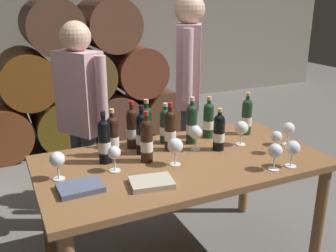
# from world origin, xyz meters

# --- Properties ---
(cellar_back_wall) EXTENTS (10.00, 0.24, 2.80)m
(cellar_back_wall) POSITION_xyz_m (0.00, 4.20, 1.40)
(cellar_back_wall) COLOR gray
(cellar_back_wall) RESTS_ON ground_plane
(barrel_stack) EXTENTS (2.49, 0.90, 1.69)m
(barrel_stack) POSITION_xyz_m (-0.00, 2.60, 0.72)
(barrel_stack) COLOR brown
(barrel_stack) RESTS_ON ground_plane
(dining_table) EXTENTS (1.70, 0.90, 0.76)m
(dining_table) POSITION_xyz_m (0.00, 0.00, 0.67)
(dining_table) COLOR brown
(dining_table) RESTS_ON ground_plane
(wine_bottle_0) EXTENTS (0.07, 0.07, 0.31)m
(wine_bottle_0) POSITION_xyz_m (-0.20, 0.06, 0.89)
(wine_bottle_0) COLOR black
(wine_bottle_0) RESTS_ON dining_table
(wine_bottle_1) EXTENTS (0.07, 0.07, 0.31)m
(wine_bottle_1) POSITION_xyz_m (-0.18, 0.19, 0.89)
(wine_bottle_1) COLOR black
(wine_bottle_1) RESTS_ON dining_table
(wine_bottle_2) EXTENTS (0.07, 0.07, 0.32)m
(wine_bottle_2) POSITION_xyz_m (0.18, 0.22, 0.90)
(wine_bottle_2) COLOR #19381E
(wine_bottle_2) RESTS_ON dining_table
(wine_bottle_3) EXTENTS (0.07, 0.07, 0.27)m
(wine_bottle_3) POSITION_xyz_m (0.28, 0.04, 0.88)
(wine_bottle_3) COLOR black
(wine_bottle_3) RESTS_ON dining_table
(wine_bottle_4) EXTENTS (0.07, 0.07, 0.31)m
(wine_bottle_4) POSITION_xyz_m (-0.43, 0.15, 0.90)
(wine_bottle_4) COLOR black
(wine_bottle_4) RESTS_ON dining_table
(wine_bottle_5) EXTENTS (0.07, 0.07, 0.31)m
(wine_bottle_5) POSITION_xyz_m (-0.10, 0.31, 0.89)
(wine_bottle_5) COLOR black
(wine_bottle_5) RESTS_ON dining_table
(wine_bottle_6) EXTENTS (0.07, 0.07, 0.31)m
(wine_bottle_6) POSITION_xyz_m (-0.00, 0.17, 0.89)
(wine_bottle_6) COLOR black
(wine_bottle_6) RESTS_ON dining_table
(wine_bottle_7) EXTENTS (0.07, 0.07, 0.30)m
(wine_bottle_7) POSITION_xyz_m (-0.35, 0.23, 0.89)
(wine_bottle_7) COLOR black
(wine_bottle_7) RESTS_ON dining_table
(wine_bottle_8) EXTENTS (0.07, 0.07, 0.27)m
(wine_bottle_8) POSITION_xyz_m (0.03, 0.30, 0.88)
(wine_bottle_8) COLOR #19381E
(wine_bottle_8) RESTS_ON dining_table
(wine_bottle_9) EXTENTS (0.07, 0.07, 0.29)m
(wine_bottle_9) POSITION_xyz_m (0.34, 0.27, 0.89)
(wine_bottle_9) COLOR #19381E
(wine_bottle_9) RESTS_ON dining_table
(wine_bottle_10) EXTENTS (0.07, 0.07, 0.31)m
(wine_bottle_10) POSITION_xyz_m (-0.20, 0.31, 0.89)
(wine_bottle_10) COLOR black
(wine_bottle_10) RESTS_ON dining_table
(wine_bottle_11) EXTENTS (0.07, 0.07, 0.30)m
(wine_bottle_11) POSITION_xyz_m (0.62, 0.22, 0.89)
(wine_bottle_11) COLOR #19381E
(wine_bottle_11) RESTS_ON dining_table
(wine_glass_0) EXTENTS (0.08, 0.08, 0.16)m
(wine_glass_0) POSITION_xyz_m (0.52, -0.36, 0.87)
(wine_glass_0) COLOR white
(wine_glass_0) RESTS_ON dining_table
(wine_glass_1) EXTENTS (0.08, 0.08, 0.16)m
(wine_glass_1) POSITION_xyz_m (0.73, -0.08, 0.87)
(wine_glass_1) COLOR white
(wine_glass_1) RESTS_ON dining_table
(wine_glass_2) EXTENTS (0.09, 0.09, 0.16)m
(wine_glass_2) POSITION_xyz_m (0.46, 0.05, 0.87)
(wine_glass_2) COLOR white
(wine_glass_2) RESTS_ON dining_table
(wine_glass_3) EXTENTS (0.09, 0.09, 0.16)m
(wine_glass_3) POSITION_xyz_m (0.15, 0.10, 0.87)
(wine_glass_3) COLOR white
(wine_glass_3) RESTS_ON dining_table
(wine_glass_4) EXTENTS (0.07, 0.07, 0.14)m
(wine_glass_4) POSITION_xyz_m (0.57, -0.16, 0.86)
(wine_glass_4) COLOR white
(wine_glass_4) RESTS_ON dining_table
(wine_glass_5) EXTENTS (0.08, 0.08, 0.16)m
(wine_glass_5) POSITION_xyz_m (-0.72, 0.04, 0.87)
(wine_glass_5) COLOR white
(wine_glass_5) RESTS_ON dining_table
(wine_glass_6) EXTENTS (0.09, 0.09, 0.16)m
(wine_glass_6) POSITION_xyz_m (-0.07, -0.05, 0.87)
(wine_glass_6) COLOR white
(wine_glass_6) RESTS_ON dining_table
(wine_glass_7) EXTENTS (0.07, 0.07, 0.15)m
(wine_glass_7) POSITION_xyz_m (-0.42, 0.01, 0.87)
(wine_glass_7) COLOR white
(wine_glass_7) RESTS_ON dining_table
(wine_glass_8) EXTENTS (0.08, 0.08, 0.16)m
(wine_glass_8) POSITION_xyz_m (0.40, -0.35, 0.87)
(wine_glass_8) COLOR white
(wine_glass_8) RESTS_ON dining_table
(tasting_notebook) EXTENTS (0.24, 0.19, 0.03)m
(tasting_notebook) POSITION_xyz_m (-0.29, -0.23, 0.77)
(tasting_notebook) COLOR #B2A893
(tasting_notebook) RESTS_ON dining_table
(leather_ledger) EXTENTS (0.23, 0.17, 0.03)m
(leather_ledger) POSITION_xyz_m (-0.64, -0.13, 0.77)
(leather_ledger) COLOR #4C5670
(leather_ledger) RESTS_ON dining_table
(sommelier_presenting) EXTENTS (0.32, 0.44, 1.72)m
(sommelier_presenting) POSITION_xyz_m (0.44, 0.75, 1.04)
(sommelier_presenting) COLOR #383842
(sommelier_presenting) RESTS_ON ground_plane
(taster_seated_left) EXTENTS (0.32, 0.44, 1.54)m
(taster_seated_left) POSITION_xyz_m (-0.43, 0.72, 0.92)
(taster_seated_left) COLOR #383842
(taster_seated_left) RESTS_ON ground_plane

